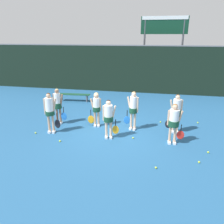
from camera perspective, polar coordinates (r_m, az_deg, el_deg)
The scene contains 22 objects.
ground_plane at distance 9.72m, azimuth -0.13°, elevation -5.25°, with size 140.00×140.00×0.00m, color #235684.
fence_windscreen at distance 16.22m, azimuth 5.07°, elevation 11.09°, with size 60.00×0.08×3.42m.
scoreboard at distance 17.15m, azimuth 13.36°, elevation 19.22°, with size 3.32×0.15×5.34m.
bench_courtside at distance 14.31m, azimuth -9.90°, elevation 4.41°, with size 2.10×0.49×0.48m.
player_0 at distance 9.67m, azimuth -15.92°, elevation 0.60°, with size 0.66×0.39×1.79m.
player_1 at distance 8.82m, azimuth -0.88°, elevation -1.07°, with size 0.66×0.39×1.65m.
player_2 at distance 8.70m, azimuth 15.89°, elevation -2.15°, with size 0.69×0.41×1.64m.
player_3 at distance 10.62m, azimuth -13.96°, elevation 2.13°, with size 0.64×0.35×1.72m.
player_4 at distance 10.04m, azimuth -4.14°, elevation 1.38°, with size 0.63×0.34×1.62m.
player_5 at distance 9.68m, azimuth 5.56°, elevation 1.12°, with size 0.64×0.36×1.76m.
player_6 at distance 9.74m, azimuth 16.46°, elevation 0.39°, with size 0.67×0.39×1.72m.
tennis_ball_0 at distance 8.81m, azimuth 23.83°, elevation -9.59°, with size 0.07×0.07×0.07m, color #CCE033.
tennis_ball_1 at distance 7.39m, azimuth 11.40°, elevation -14.06°, with size 0.07×0.07×0.07m, color #CCE033.
tennis_ball_2 at distance 9.16m, azimuth 5.51°, elevation -6.75°, with size 0.07×0.07×0.07m, color #CCE033.
tennis_ball_3 at distance 10.72m, azimuth -1.87°, elevation -2.63°, with size 0.07×0.07×0.07m, color #CCE033.
tennis_ball_4 at distance 10.98m, azimuth 12.54°, elevation -2.57°, with size 0.07×0.07×0.07m, color #CCE033.
tennis_ball_5 at distance 9.11m, azimuth -13.45°, elevation -7.38°, with size 0.07×0.07×0.07m, color #CCE033.
tennis_ball_6 at distance 11.43m, azimuth 21.48°, elevation -2.61°, with size 0.07×0.07×0.07m, color #CCE033.
tennis_ball_7 at distance 11.35m, azimuth -1.08°, elevation -1.35°, with size 0.06×0.06×0.06m, color #CCE033.
tennis_ball_8 at distance 10.12m, azimuth -19.34°, elevation -5.18°, with size 0.07×0.07×0.07m, color #CCE033.
tennis_ball_9 at distance 8.07m, azimuth 21.78°, elevation -12.05°, with size 0.07×0.07×0.07m, color #CCE033.
tennis_ball_10 at distance 11.05m, azimuth 15.80°, elevation -2.70°, with size 0.07×0.07×0.07m, color #CCE033.
Camera 1 is at (1.75, -8.66, 4.07)m, focal length 35.00 mm.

